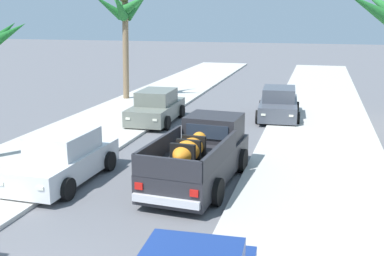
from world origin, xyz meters
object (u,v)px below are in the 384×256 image
(pickup_truck, at_px, (200,156))
(car_right_near, at_px, (156,108))
(car_left_near, at_px, (279,104))
(car_left_mid, at_px, (63,159))
(palm_tree_right_back, at_px, (124,12))

(pickup_truck, xyz_separation_m, car_right_near, (-4.01, 7.31, -0.10))
(pickup_truck, xyz_separation_m, car_left_near, (1.52, 9.68, -0.10))
(car_left_near, xyz_separation_m, car_left_mid, (-5.59, -10.71, 0.00))
(palm_tree_right_back, bearing_deg, car_left_near, -16.93)
(car_left_near, height_order, car_right_near, same)
(car_left_near, bearing_deg, car_right_near, -156.80)
(pickup_truck, height_order, car_left_mid, pickup_truck)
(car_left_near, xyz_separation_m, palm_tree_right_back, (-9.29, 2.83, 4.43))
(car_right_near, distance_m, palm_tree_right_back, 7.79)
(car_right_near, xyz_separation_m, car_left_mid, (-0.06, -8.33, 0.00))
(car_left_near, relative_size, car_left_mid, 1.01)
(pickup_truck, xyz_separation_m, palm_tree_right_back, (-7.77, 12.51, 4.32))
(palm_tree_right_back, bearing_deg, pickup_truck, -58.15)
(car_right_near, bearing_deg, car_left_near, 23.20)
(pickup_truck, relative_size, car_right_near, 1.24)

